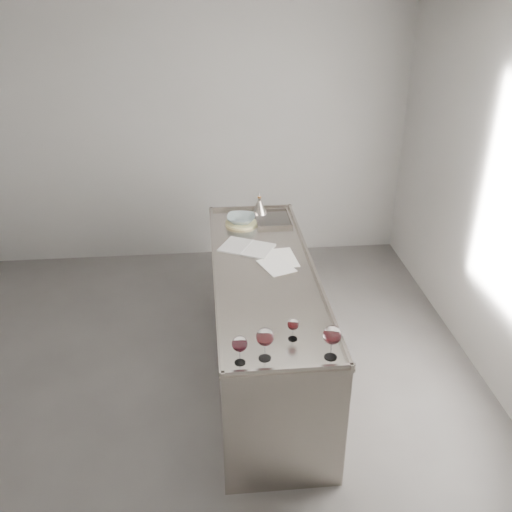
{
  "coord_description": "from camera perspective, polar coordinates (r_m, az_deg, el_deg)",
  "views": [
    {
      "loc": [
        0.08,
        -3.4,
        2.99
      ],
      "look_at": [
        0.44,
        0.39,
        1.02
      ],
      "focal_mm": 40.0,
      "sensor_mm": 36.0,
      "label": 1
    }
  ],
  "objects": [
    {
      "name": "wine_glass_small",
      "position": [
        3.46,
        3.73,
        -6.91
      ],
      "size": [
        0.07,
        0.07,
        0.14
      ],
      "rotation": [
        0.0,
        0.0,
        0.16
      ],
      "color": "white",
      "rests_on": "counter"
    },
    {
      "name": "room_shell",
      "position": [
        3.75,
        -6.19,
        2.16
      ],
      "size": [
        4.54,
        5.04,
        2.84
      ],
      "color": "#4E4B49",
      "rests_on": "ground"
    },
    {
      "name": "wine_glass_middle",
      "position": [
        3.27,
        0.91,
        -8.17
      ],
      "size": [
        0.1,
        0.1,
        0.21
      ],
      "rotation": [
        0.0,
        0.0,
        -0.38
      ],
      "color": "white",
      "rests_on": "counter"
    },
    {
      "name": "loose_paper_under",
      "position": [
        4.31,
        2.06,
        -0.99
      ],
      "size": [
        0.3,
        0.35,
        0.0
      ],
      "primitive_type": "cube",
      "rotation": [
        0.0,
        0.0,
        0.37
      ],
      "color": "white",
      "rests_on": "counter"
    },
    {
      "name": "trivet",
      "position": [
        5.0,
        -1.5,
        3.3
      ],
      "size": [
        0.36,
        0.36,
        0.02
      ],
      "primitive_type": "cylinder",
      "rotation": [
        0.0,
        0.0,
        0.35
      ],
      "color": "beige",
      "rests_on": "counter"
    },
    {
      "name": "loose_paper_top",
      "position": [
        4.43,
        2.46,
        -0.21
      ],
      "size": [
        0.26,
        0.35,
        0.0
      ],
      "primitive_type": "cube",
      "rotation": [
        0.0,
        0.0,
        0.1
      ],
      "color": "white",
      "rests_on": "counter"
    },
    {
      "name": "counter",
      "position": [
        4.5,
        0.83,
        -6.68
      ],
      "size": [
        0.77,
        2.42,
        0.97
      ],
      "color": "gray",
      "rests_on": "ground"
    },
    {
      "name": "wine_glass_right",
      "position": [
        3.31,
        7.62,
        -7.92
      ],
      "size": [
        0.11,
        0.11,
        0.21
      ],
      "rotation": [
        0.0,
        0.0,
        0.39
      ],
      "color": "white",
      "rests_on": "counter"
    },
    {
      "name": "wine_funnel",
      "position": [
        5.2,
        0.34,
        4.93
      ],
      "size": [
        0.14,
        0.14,
        0.21
      ],
      "rotation": [
        0.0,
        0.0,
        0.19
      ],
      "color": "#9F958D",
      "rests_on": "counter"
    },
    {
      "name": "ceramic_bowl",
      "position": [
        4.99,
        -1.51,
        3.72
      ],
      "size": [
        0.28,
        0.28,
        0.06
      ],
      "primitive_type": "imported",
      "rotation": [
        0.0,
        0.0,
        -0.17
      ],
      "color": "gray",
      "rests_on": "trivet"
    },
    {
      "name": "notebook",
      "position": [
        4.58,
        -0.92,
        0.86
      ],
      "size": [
        0.49,
        0.43,
        0.02
      ],
      "rotation": [
        0.0,
        0.0,
        -0.47
      ],
      "color": "silver",
      "rests_on": "counter"
    },
    {
      "name": "wine_glass_left",
      "position": [
        3.25,
        -1.64,
        -8.84
      ],
      "size": [
        0.09,
        0.09,
        0.18
      ],
      "rotation": [
        0.0,
        0.0,
        0.15
      ],
      "color": "white",
      "rests_on": "counter"
    }
  ]
}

